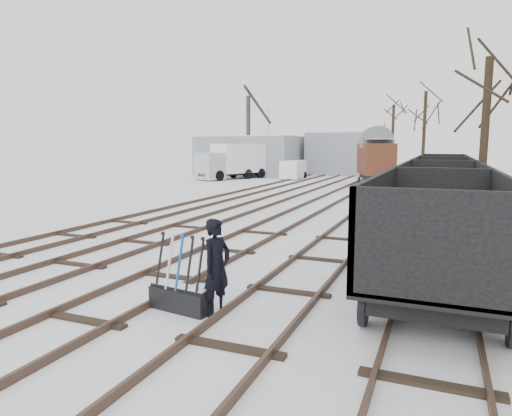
% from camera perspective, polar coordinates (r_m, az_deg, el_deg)
% --- Properties ---
extents(ground, '(120.00, 120.00, 0.00)m').
position_cam_1_polar(ground, '(11.47, -10.50, -8.55)').
color(ground, white).
rests_on(ground, ground).
extents(tracks, '(13.90, 52.00, 0.16)m').
position_cam_1_polar(tracks, '(23.88, 7.51, 0.30)').
color(tracks, black).
rests_on(tracks, ground).
extents(shed_left, '(10.00, 8.00, 4.10)m').
position_cam_1_polar(shed_left, '(49.07, -0.52, 6.60)').
color(shed_left, '#8D939F').
rests_on(shed_left, ground).
extents(shed_right, '(7.00, 6.00, 4.50)m').
position_cam_1_polar(shed_right, '(50.24, 10.86, 6.72)').
color(shed_right, '#8D939F').
rests_on(shed_right, ground).
extents(ground_frame, '(1.35, 0.61, 1.49)m').
position_cam_1_polar(ground_frame, '(9.21, -9.40, -10.86)').
color(ground_frame, black).
rests_on(ground_frame, ground).
extents(worker, '(0.60, 0.77, 1.86)m').
position_cam_1_polar(worker, '(8.75, -4.93, -7.37)').
color(worker, black).
rests_on(worker, ground).
extents(freight_wagon_a, '(2.56, 6.39, 2.61)m').
position_cam_1_polar(freight_wagon_a, '(10.30, 21.75, -5.18)').
color(freight_wagon_a, black).
rests_on(freight_wagon_a, ground).
extents(freight_wagon_b, '(2.56, 6.39, 2.61)m').
position_cam_1_polar(freight_wagon_b, '(16.60, 22.03, -0.36)').
color(freight_wagon_b, black).
rests_on(freight_wagon_b, ground).
extents(freight_wagon_c, '(2.56, 6.39, 2.61)m').
position_cam_1_polar(freight_wagon_c, '(22.96, 22.16, 1.80)').
color(freight_wagon_c, black).
rests_on(freight_wagon_c, ground).
extents(freight_wagon_d, '(2.56, 6.39, 2.61)m').
position_cam_1_polar(freight_wagon_d, '(29.33, 22.23, 3.02)').
color(freight_wagon_d, black).
rests_on(freight_wagon_d, ground).
extents(box_van_wagon, '(3.90, 5.32, 3.64)m').
position_cam_1_polar(box_van_wagon, '(38.36, 14.74, 6.06)').
color(box_van_wagon, black).
rests_on(box_van_wagon, ground).
extents(lorry, '(4.20, 7.51, 3.26)m').
position_cam_1_polar(lorry, '(42.79, -2.99, 5.89)').
color(lorry, black).
rests_on(lorry, ground).
extents(panel_van, '(1.88, 3.95, 1.70)m').
position_cam_1_polar(panel_van, '(42.97, 4.68, 4.83)').
color(panel_van, white).
rests_on(panel_van, ground).
extents(crane, '(2.13, 5.45, 9.16)m').
position_cam_1_polar(crane, '(47.72, -0.86, 7.00)').
color(crane, '#2F2F34').
rests_on(crane, ground).
extents(tree_near, '(0.30, 0.30, 6.47)m').
position_cam_1_polar(tree_near, '(19.58, 26.60, 7.14)').
color(tree_near, black).
rests_on(tree_near, ground).
extents(tree_far_left, '(0.30, 0.30, 7.36)m').
position_cam_1_polar(tree_far_left, '(51.48, 16.68, 8.15)').
color(tree_far_left, black).
rests_on(tree_far_left, ground).
extents(tree_far_right, '(0.30, 0.30, 7.97)m').
position_cam_1_polar(tree_far_right, '(44.71, 20.24, 8.46)').
color(tree_far_right, black).
rests_on(tree_far_right, ground).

